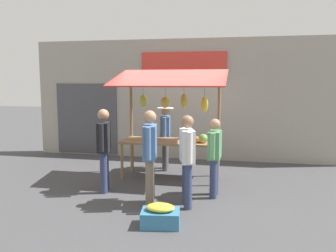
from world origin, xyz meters
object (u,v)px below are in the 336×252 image
(vendor_with_sunhat, at_px, (165,133))
(shopper_in_striped_shirt, at_px, (215,153))
(shopper_with_ponytail, at_px, (187,154))
(shopper_in_grey_tee, at_px, (150,150))
(produce_crate_near, at_px, (160,216))
(shopper_with_shopping_bag, at_px, (104,144))
(market_stall, at_px, (173,112))

(vendor_with_sunhat, relative_size, shopper_in_striped_shirt, 1.06)
(shopper_with_ponytail, bearing_deg, shopper_in_grey_tee, 75.13)
(vendor_with_sunhat, xyz_separation_m, shopper_with_ponytail, (-0.93, 2.52, 0.01))
(shopper_in_grey_tee, relative_size, produce_crate_near, 2.67)
(shopper_in_grey_tee, distance_m, produce_crate_near, 1.30)
(shopper_with_shopping_bag, height_order, shopper_with_ponytail, shopper_with_shopping_bag)
(market_stall, bearing_deg, shopper_in_grey_tee, 88.05)
(vendor_with_sunhat, bearing_deg, shopper_with_shopping_bag, -30.59)
(shopper_in_grey_tee, bearing_deg, shopper_with_ponytail, -98.12)
(market_stall, relative_size, shopper_with_ponytail, 1.52)
(vendor_with_sunhat, xyz_separation_m, shopper_in_striped_shirt, (-1.37, 1.86, -0.08))
(market_stall, relative_size, produce_crate_near, 3.90)
(market_stall, relative_size, vendor_with_sunhat, 1.56)
(market_stall, bearing_deg, shopper_in_striped_shirt, 132.40)
(market_stall, bearing_deg, vendor_with_sunhat, -65.62)
(market_stall, xyz_separation_m, vendor_with_sunhat, (0.33, -0.72, -0.60))
(shopper_in_grey_tee, xyz_separation_m, shopper_in_striped_shirt, (-1.10, -0.68, -0.14))
(shopper_with_shopping_bag, xyz_separation_m, shopper_in_grey_tee, (-1.10, 0.57, 0.03))
(vendor_with_sunhat, distance_m, shopper_with_shopping_bag, 2.14)
(shopper_with_ponytail, distance_m, produce_crate_near, 1.25)
(shopper_in_grey_tee, bearing_deg, shopper_in_striped_shirt, -68.08)
(shopper_in_grey_tee, bearing_deg, vendor_with_sunhat, -3.87)
(shopper_with_ponytail, bearing_deg, produce_crate_near, 147.25)
(shopper_in_striped_shirt, bearing_deg, market_stall, 45.48)
(shopper_with_shopping_bag, height_order, shopper_in_grey_tee, shopper_in_grey_tee)
(shopper_with_shopping_bag, distance_m, shopper_in_grey_tee, 1.24)
(market_stall, bearing_deg, shopper_with_shopping_bag, 47.07)
(market_stall, distance_m, shopper_with_shopping_bag, 1.80)
(shopper_with_shopping_bag, bearing_deg, shopper_with_ponytail, -121.01)
(shopper_with_shopping_bag, distance_m, shopper_with_ponytail, 1.85)
(shopper_in_grey_tee, distance_m, shopper_with_ponytail, 0.67)
(shopper_in_striped_shirt, xyz_separation_m, shopper_with_ponytail, (0.43, 0.66, 0.09))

